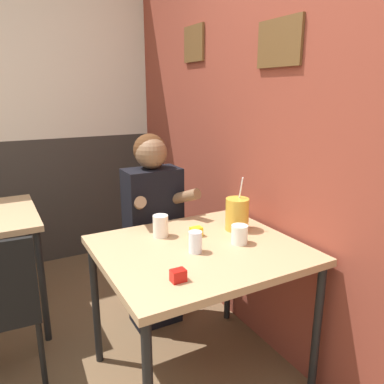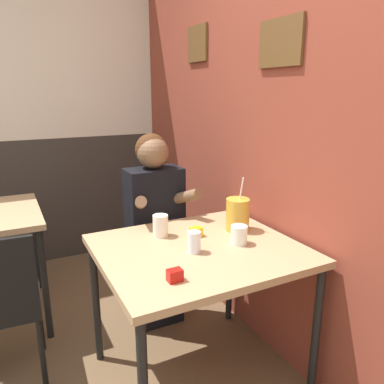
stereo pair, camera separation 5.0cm
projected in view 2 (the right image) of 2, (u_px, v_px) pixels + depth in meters
name	position (u px, v px, depth m)	size (l,w,h in m)	color
brick_wall_right	(216.00, 112.00, 2.55)	(0.08, 4.28, 2.70)	brown
back_wall	(14.00, 108.00, 3.02)	(5.31, 0.09, 2.70)	beige
main_table	(199.00, 260.00, 1.85)	(0.95, 0.84, 0.76)	tan
person_seated	(155.00, 229.00, 2.36)	(0.42, 0.40, 1.25)	black
cocktail_pitcher	(238.00, 215.00, 2.03)	(0.13, 0.13, 0.30)	gold
glass_near_pitcher	(194.00, 242.00, 1.75)	(0.06, 0.06, 0.10)	silver
glass_center	(239.00, 235.00, 1.85)	(0.08, 0.08, 0.09)	silver
glass_far_side	(160.00, 226.00, 1.95)	(0.08, 0.08, 0.11)	silver
condiment_ketchup	(175.00, 275.00, 1.49)	(0.06, 0.04, 0.05)	#B7140F
condiment_mustard	(196.00, 232.00, 1.95)	(0.06, 0.04, 0.05)	yellow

